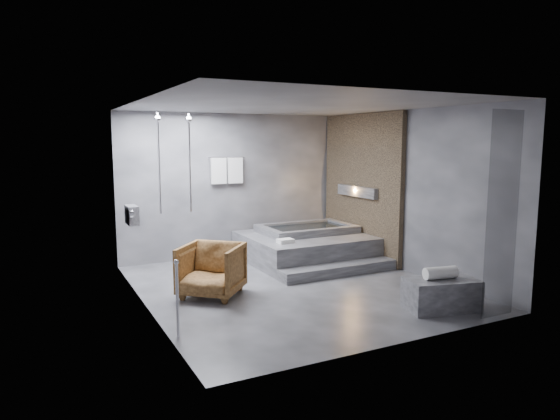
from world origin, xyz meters
TOP-DOWN VIEW (x-y plane):
  - room at (0.40, 0.24)m, footprint 5.00×5.04m
  - tub_deck at (1.05, 1.45)m, footprint 2.20×2.00m
  - tub_step at (1.05, 0.27)m, footprint 2.20×0.36m
  - concrete_bench at (1.30, -1.84)m, footprint 1.05×0.75m
  - driftwood_chair at (-1.28, 0.14)m, footprint 1.19×1.19m
  - rolled_towel at (1.28, -1.83)m, footprint 0.49×0.25m
  - deck_towel at (0.35, 0.92)m, footprint 0.28×0.21m

SIDE VIEW (x-z plane):
  - tub_step at x=1.05m, z-range 0.00..0.18m
  - concrete_bench at x=1.30m, z-range 0.00..0.43m
  - tub_deck at x=1.05m, z-range 0.00..0.50m
  - driftwood_chair at x=-1.28m, z-range 0.00..0.78m
  - rolled_towel at x=1.28m, z-range 0.43..0.59m
  - deck_towel at x=0.35m, z-range 0.50..0.57m
  - room at x=0.40m, z-range 0.32..3.14m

